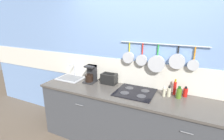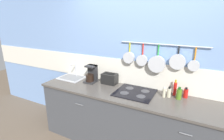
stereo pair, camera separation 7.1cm
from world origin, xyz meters
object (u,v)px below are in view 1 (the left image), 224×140
(bottle_sesame_oil, at_px, (169,92))
(bottle_olive_oil, at_px, (185,92))
(bottle_vinegar, at_px, (164,92))
(bottle_cooking_wine, at_px, (175,88))
(coffee_maker, at_px, (91,75))
(bottle_hot_sauce, at_px, (179,93))
(toaster, at_px, (109,79))

(bottle_sesame_oil, bearing_deg, bottle_olive_oil, 23.83)
(bottle_vinegar, distance_m, bottle_cooking_wine, 0.18)
(bottle_sesame_oil, xyz_separation_m, bottle_olive_oil, (0.21, 0.09, -0.00))
(coffee_maker, relative_size, bottle_olive_oil, 1.96)
(coffee_maker, distance_m, bottle_hot_sauce, 1.43)
(toaster, bearing_deg, bottle_cooking_wine, 1.90)
(toaster, relative_size, bottle_sesame_oil, 1.74)
(bottle_cooking_wine, relative_size, bottle_olive_oil, 1.56)
(bottle_cooking_wine, height_order, bottle_olive_oil, bottle_cooking_wine)
(toaster, xyz_separation_m, bottle_vinegar, (0.91, -0.10, -0.02))
(bottle_cooking_wine, xyz_separation_m, bottle_olive_oil, (0.15, -0.01, -0.04))
(coffee_maker, distance_m, bottle_sesame_oil, 1.30)
(toaster, height_order, bottle_sesame_oil, toaster)
(coffee_maker, height_order, bottle_olive_oil, coffee_maker)
(bottle_sesame_oil, xyz_separation_m, bottle_hot_sauce, (0.13, 0.00, 0.01))
(coffee_maker, relative_size, bottle_vinegar, 1.94)
(bottle_sesame_oil, relative_size, bottle_hot_sauce, 0.89)
(bottle_vinegar, bearing_deg, bottle_sesame_oil, 26.69)
(toaster, distance_m, bottle_olive_oil, 1.18)
(bottle_vinegar, distance_m, bottle_olive_oil, 0.30)
(bottle_cooking_wine, bearing_deg, bottle_vinegar, -132.81)
(bottle_hot_sauce, bearing_deg, bottle_sesame_oil, -179.99)
(bottle_sesame_oil, xyz_separation_m, bottle_cooking_wine, (0.06, 0.10, 0.03))
(bottle_sesame_oil, bearing_deg, toaster, 176.07)
(toaster, bearing_deg, bottle_vinegar, -6.11)
(coffee_maker, relative_size, bottle_cooking_wine, 1.26)
(bottle_vinegar, height_order, bottle_sesame_oil, bottle_sesame_oil)
(coffee_maker, height_order, toaster, coffee_maker)
(bottle_sesame_oil, height_order, bottle_cooking_wine, bottle_cooking_wine)
(bottle_vinegar, relative_size, bottle_hot_sauce, 0.87)
(bottle_vinegar, height_order, bottle_hot_sauce, bottle_hot_sauce)
(bottle_sesame_oil, distance_m, bottle_hot_sauce, 0.13)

